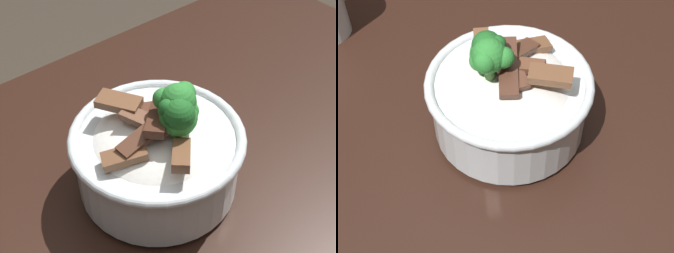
# 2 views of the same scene
# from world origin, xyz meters

# --- Properties ---
(dining_table) EXTENTS (1.17, 0.82, 0.76)m
(dining_table) POSITION_xyz_m (0.00, 0.00, 0.65)
(dining_table) COLOR black
(dining_table) RESTS_ON ground
(rice_bowl) EXTENTS (0.20, 0.20, 0.15)m
(rice_bowl) POSITION_xyz_m (0.05, 0.09, 0.83)
(rice_bowl) COLOR silver
(rice_bowl) RESTS_ON dining_table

